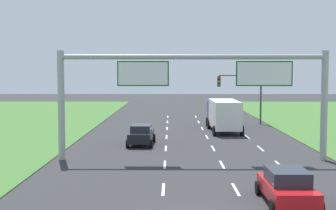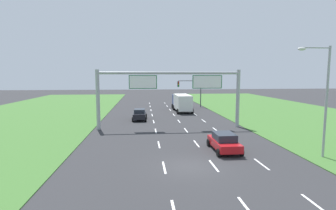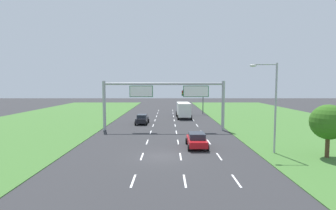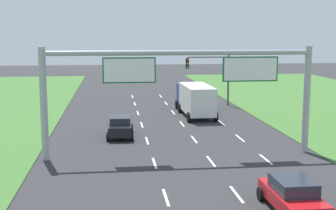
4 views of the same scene
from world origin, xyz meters
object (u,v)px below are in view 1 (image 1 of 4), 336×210
(car_near_red, at_px, (287,186))
(car_lead_silver, at_px, (141,134))
(box_truck, at_px, (223,114))
(sign_gantry, at_px, (196,84))
(traffic_light_mast, at_px, (243,88))

(car_near_red, relative_size, car_lead_silver, 0.98)
(box_truck, height_order, sign_gantry, sign_gantry)
(sign_gantry, bearing_deg, car_near_red, -71.41)
(car_near_red, bearing_deg, traffic_light_mast, 84.59)
(car_lead_silver, xyz_separation_m, sign_gantry, (3.88, -6.16, 4.10))
(car_lead_silver, relative_size, traffic_light_mast, 0.76)
(sign_gantry, bearing_deg, traffic_light_mast, 73.15)
(sign_gantry, height_order, traffic_light_mast, sign_gantry)
(car_near_red, relative_size, traffic_light_mast, 0.75)
(car_near_red, relative_size, box_truck, 0.49)
(car_near_red, height_order, sign_gantry, sign_gantry)
(traffic_light_mast, bearing_deg, car_near_red, -95.19)
(car_near_red, bearing_deg, car_lead_silver, 113.91)
(car_near_red, xyz_separation_m, box_truck, (0.03, 24.65, 0.86))
(car_lead_silver, distance_m, sign_gantry, 8.35)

